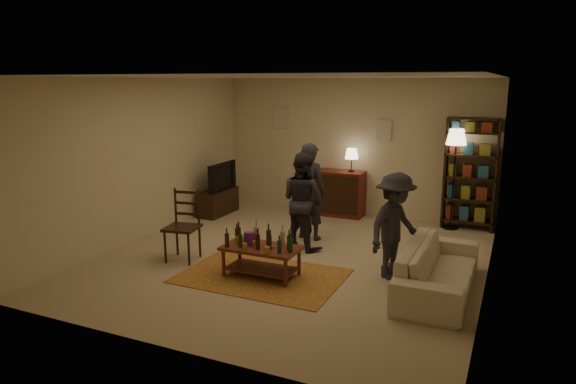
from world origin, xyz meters
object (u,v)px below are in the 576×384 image
Objects in this scene: tv_stand at (218,195)px; person_by_sofa at (395,226)px; dresser at (339,192)px; coffee_table at (261,249)px; person_right at (303,201)px; floor_lamp at (456,144)px; sofa at (438,269)px; dining_chair at (184,222)px; bookshelf at (470,173)px; person_left at (309,191)px.

tv_stand is 4.48m from person_by_sofa.
person_by_sofa reaches higher than dresser.
coffee_table is 1.46m from person_right.
floor_lamp is (2.08, 3.53, 1.16)m from coffee_table.
coffee_table is at bearing 101.76° from sofa.
dining_chair is 0.74× the size of person_by_sofa.
floor_lamp is at bearing 10.86° from tv_stand.
bookshelf is 3.23m from person_right.
person_left reaches higher than person_by_sofa.
person_by_sofa is (1.63, -0.69, -0.05)m from person_right.
bookshelf is at bearing 10.32° from person_by_sofa.
bookshelf is at bearing 26.51° from floor_lamp.
person_left reaches higher than person_right.
tv_stand is 0.51× the size of sofa.
sofa is at bearing -52.46° from dresser.
coffee_table is 0.52× the size of bookshelf.
floor_lamp is at bearing -136.13° from person_left.
dresser is 0.83× the size of person_left.
person_right is (-2.31, -2.25, -0.26)m from bookshelf.
sofa is at bearing 11.76° from coffee_table.
floor_lamp is 3.05m from person_right.
bookshelf is at bearing 1.57° from dresser.
person_left is at bearing -88.55° from dresser.
person_left is at bearing 91.77° from coffee_table.
tv_stand is 2.43m from dresser.
floor_lamp is 1.25× the size of person_by_sofa.
person_by_sofa is (-0.41, -2.81, -0.82)m from floor_lamp.
tv_stand is at bearing 131.33° from coffee_table.
dresser is 0.93× the size of person_by_sofa.
person_right reaches higher than dining_chair.
floor_lamp reaches higher than person_left.
coffee_table is at bearing 109.65° from person_right.
coffee_table is 2.34m from sofa.
floor_lamp is at bearing 34.95° from dining_chair.
floor_lamp is (4.43, 0.85, 1.17)m from tv_stand.
coffee_table is at bearing 98.34° from person_left.
tv_stand is 0.68× the size of person_right.
person_right is (1.42, 1.23, 0.20)m from dining_chair.
tv_stand is at bearing 87.22° from person_by_sofa.
bookshelf is 0.59m from floor_lamp.
person_left is at bearing 58.78° from sofa.
dresser is 0.67× the size of bookshelf.
bookshelf is (2.44, 0.07, 0.56)m from dresser.
coffee_table is 4.39m from bookshelf.
dining_chair is (-1.39, 0.18, 0.18)m from coffee_table.
bookshelf reaches higher than dresser.
tv_stand is at bearing 102.03° from dining_chair.
dining_chair is 0.52× the size of sofa.
person_right is (2.38, -1.27, 0.39)m from tv_stand.
dresser is (-0.10, 3.59, 0.08)m from coffee_table.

